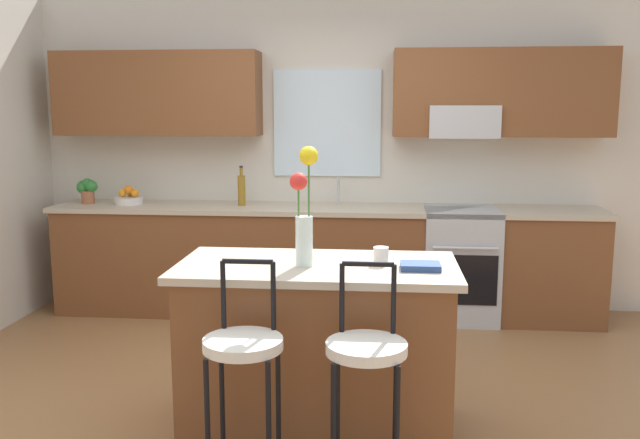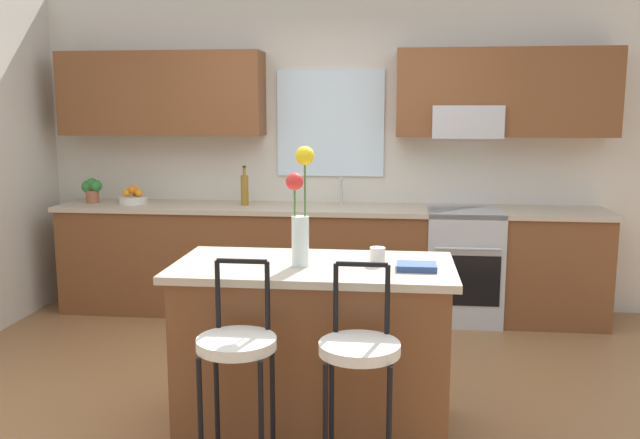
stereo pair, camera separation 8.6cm
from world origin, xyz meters
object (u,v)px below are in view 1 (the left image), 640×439
(flower_vase, at_px, (304,210))
(mug_ceramic, at_px, (381,256))
(potted_plant_small, at_px, (87,189))
(bar_stool_middle, at_px, (366,358))
(kitchen_island, at_px, (317,347))
(fruit_bowl_oranges, at_px, (129,198))
(oven_range, at_px, (460,264))
(bar_stool_near, at_px, (244,354))
(bottle_olive_oil, at_px, (242,190))
(cookbook, at_px, (420,266))

(flower_vase, distance_m, mug_ceramic, 0.47)
(potted_plant_small, bearing_deg, bar_stool_middle, -47.39)
(kitchen_island, bearing_deg, fruit_bowl_oranges, 131.00)
(oven_range, height_order, bar_stool_near, bar_stool_near)
(flower_vase, xyz_separation_m, fruit_bowl_oranges, (-1.76, 2.15, -0.24))
(bar_stool_middle, xyz_separation_m, bottle_olive_oil, (-1.12, 2.68, 0.42))
(cookbook, bearing_deg, oven_range, 78.17)
(fruit_bowl_oranges, xyz_separation_m, potted_plant_small, (-0.37, -0.00, 0.07))
(kitchen_island, relative_size, bar_stool_near, 1.41)
(bottle_olive_oil, bearing_deg, oven_range, -0.78)
(flower_vase, xyz_separation_m, cookbook, (0.59, -0.02, -0.28))
(oven_range, bearing_deg, potted_plant_small, 179.54)
(mug_ceramic, relative_size, bottle_olive_oil, 0.27)
(potted_plant_small, bearing_deg, bottle_olive_oil, -0.03)
(bar_stool_middle, height_order, mug_ceramic, bar_stool_middle)
(bar_stool_near, relative_size, bar_stool_middle, 1.00)
(bottle_olive_oil, bearing_deg, potted_plant_small, 179.97)
(bar_stool_near, relative_size, flower_vase, 1.69)
(mug_ceramic, bearing_deg, bar_stool_middle, -95.36)
(oven_range, distance_m, fruit_bowl_oranges, 2.85)
(kitchen_island, bearing_deg, oven_range, 64.62)
(oven_range, xyz_separation_m, kitchen_island, (-0.98, -2.07, 0.00))
(fruit_bowl_oranges, distance_m, potted_plant_small, 0.37)
(kitchen_island, height_order, bar_stool_middle, bar_stool_middle)
(oven_range, xyz_separation_m, bar_stool_near, (-1.25, -2.65, 0.18))
(cookbook, bearing_deg, bottle_olive_oil, 122.35)
(kitchen_island, relative_size, bottle_olive_oil, 4.38)
(bar_stool_near, height_order, mug_ceramic, bar_stool_near)
(mug_ceramic, bearing_deg, flower_vase, -167.90)
(kitchen_island, height_order, mug_ceramic, mug_ceramic)
(oven_range, relative_size, kitchen_island, 0.63)
(cookbook, bearing_deg, potted_plant_small, 141.43)
(bar_stool_middle, bearing_deg, fruit_bowl_oranges, 128.02)
(cookbook, bearing_deg, bar_stool_near, -147.73)
(oven_range, bearing_deg, flower_vase, -116.08)
(oven_range, xyz_separation_m, bar_stool_middle, (-0.70, -2.65, 0.18))
(flower_vase, relative_size, cookbook, 3.08)
(bar_stool_near, bearing_deg, kitchen_island, 64.84)
(bottle_olive_oil, relative_size, potted_plant_small, 1.55)
(bar_stool_middle, xyz_separation_m, flower_vase, (-0.34, 0.52, 0.58))
(mug_ceramic, bearing_deg, potted_plant_small, 140.62)
(fruit_bowl_oranges, bearing_deg, cookbook, -42.70)
(cookbook, distance_m, potted_plant_small, 3.48)
(fruit_bowl_oranges, bearing_deg, flower_vase, -50.76)
(mug_ceramic, relative_size, cookbook, 0.45)
(bar_stool_near, bearing_deg, mug_ceramic, 45.09)
(kitchen_island, distance_m, mug_ceramic, 0.60)
(flower_vase, relative_size, potted_plant_small, 2.85)
(mug_ceramic, distance_m, potted_plant_small, 3.26)
(bar_stool_near, height_order, bottle_olive_oil, bottle_olive_oil)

